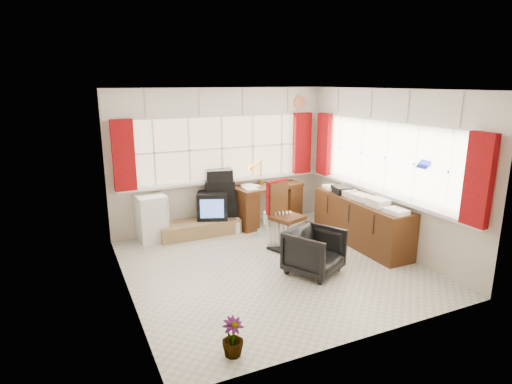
# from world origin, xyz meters

# --- Properties ---
(ground) EXTENTS (4.00, 4.00, 0.00)m
(ground) POSITION_xyz_m (0.00, 0.00, 0.00)
(ground) COLOR beige
(ground) RESTS_ON ground
(room_walls) EXTENTS (4.00, 4.00, 4.00)m
(room_walls) POSITION_xyz_m (0.00, 0.00, 1.50)
(room_walls) COLOR beige
(room_walls) RESTS_ON ground
(window_back) EXTENTS (3.70, 0.12, 3.60)m
(window_back) POSITION_xyz_m (0.00, 1.94, 0.95)
(window_back) COLOR beige
(window_back) RESTS_ON room_walls
(window_right) EXTENTS (0.12, 3.70, 3.60)m
(window_right) POSITION_xyz_m (1.94, 0.00, 0.95)
(window_right) COLOR beige
(window_right) RESTS_ON room_walls
(curtains) EXTENTS (3.83, 3.83, 1.15)m
(curtains) POSITION_xyz_m (0.92, 0.93, 1.46)
(curtains) COLOR #910D07
(curtains) RESTS_ON room_walls
(overhead_cabinets) EXTENTS (3.98, 3.98, 0.48)m
(overhead_cabinets) POSITION_xyz_m (0.98, 0.98, 2.25)
(overhead_cabinets) COLOR silver
(overhead_cabinets) RESTS_ON room_walls
(desk) EXTENTS (1.39, 0.85, 0.78)m
(desk) POSITION_xyz_m (0.80, 1.80, 0.41)
(desk) COLOR #462810
(desk) RESTS_ON ground
(desk_lamp) EXTENTS (0.16, 0.14, 0.45)m
(desk_lamp) POSITION_xyz_m (0.76, 1.95, 1.06)
(desk_lamp) COLOR #E29F09
(desk_lamp) RESTS_ON desk
(task_chair) EXTENTS (0.59, 0.61, 1.10)m
(task_chair) POSITION_xyz_m (0.47, 0.60, 0.58)
(task_chair) COLOR black
(task_chair) RESTS_ON ground
(office_chair) EXTENTS (0.92, 0.93, 0.63)m
(office_chair) POSITION_xyz_m (0.44, -0.43, 0.32)
(office_chair) COLOR black
(office_chair) RESTS_ON ground
(radiator) EXTENTS (0.43, 0.30, 0.59)m
(radiator) POSITION_xyz_m (0.44, 0.62, 0.24)
(radiator) COLOR white
(radiator) RESTS_ON ground
(credenza) EXTENTS (0.50, 2.00, 0.85)m
(credenza) POSITION_xyz_m (1.73, 0.20, 0.40)
(credenza) COLOR #462810
(credenza) RESTS_ON ground
(file_tray) EXTENTS (0.33, 0.39, 0.11)m
(file_tray) POSITION_xyz_m (1.69, 0.70, 0.81)
(file_tray) COLOR black
(file_tray) RESTS_ON credenza
(tv_bench) EXTENTS (1.40, 0.50, 0.25)m
(tv_bench) POSITION_xyz_m (-0.55, 1.72, 0.12)
(tv_bench) COLOR #A17E50
(tv_bench) RESTS_ON ground
(crt_tv) EXTENTS (0.66, 0.64, 0.48)m
(crt_tv) POSITION_xyz_m (-0.27, 1.79, 0.49)
(crt_tv) COLOR black
(crt_tv) RESTS_ON tv_bench
(hifi_stack) EXTENTS (0.69, 0.52, 0.85)m
(hifi_stack) POSITION_xyz_m (-0.10, 1.90, 0.63)
(hifi_stack) COLOR black
(hifi_stack) RESTS_ON tv_bench
(mini_fridge) EXTENTS (0.50, 0.50, 0.78)m
(mini_fridge) POSITION_xyz_m (-1.34, 1.79, 0.39)
(mini_fridge) COLOR white
(mini_fridge) RESTS_ON ground
(spray_bottle_a) EXTENTS (0.16, 0.16, 0.29)m
(spray_bottle_a) POSITION_xyz_m (0.08, 1.50, 0.14)
(spray_bottle_a) COLOR white
(spray_bottle_a) RESTS_ON ground
(spray_bottle_b) EXTENTS (0.09, 0.10, 0.19)m
(spray_bottle_b) POSITION_xyz_m (0.39, 1.19, 0.09)
(spray_bottle_b) COLOR #90D7C9
(spray_bottle_b) RESTS_ON ground
(flower_vase) EXTENTS (0.25, 0.25, 0.39)m
(flower_vase) POSITION_xyz_m (-1.29, -1.69, 0.20)
(flower_vase) COLOR black
(flower_vase) RESTS_ON ground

